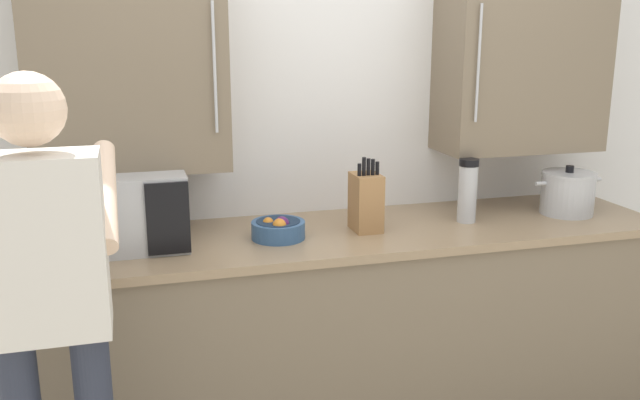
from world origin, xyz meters
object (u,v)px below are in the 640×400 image
Objects in this scene: knife_block at (366,202)px; stock_pot at (568,193)px; microwave_oven at (103,210)px; person_figure at (48,305)px; thermos_flask at (468,190)px; fruit_bowl at (278,228)px.

stock_pot is (0.97, -0.00, -0.03)m from knife_block.
knife_block is (1.04, -0.06, -0.02)m from microwave_oven.
microwave_oven is 2.48× the size of knife_block.
thermos_flask is at bearing 21.31° from person_figure.
fruit_bowl is at bearing 37.79° from person_figure.
knife_block is at bearing 28.49° from person_figure.
person_figure is at bearing -142.21° from fruit_bowl.
thermos_flask is 0.85m from fruit_bowl.
thermos_flask is 1.77m from person_figure.
fruit_bowl is at bearing -177.36° from knife_block.
stock_pot is at bearing -1.70° from microwave_oven.
fruit_bowl is at bearing -178.75° from thermos_flask.
microwave_oven reaches higher than stock_pot.
knife_block reaches higher than microwave_oven.
knife_block is at bearing -3.12° from microwave_oven.
person_figure is at bearing -101.27° from microwave_oven.
person_figure is (-1.18, -0.64, -0.06)m from knife_block.
person_figure is at bearing -158.69° from thermos_flask.
thermos_flask reaches higher than fruit_bowl.
knife_block reaches higher than fruit_bowl.
microwave_oven reaches higher than fruit_bowl.
stock_pot is at bearing 0.63° from fruit_bowl.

